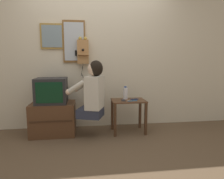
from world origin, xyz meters
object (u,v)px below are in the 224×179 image
framed_picture (52,36)px  wall_phone_antique (83,51)px  cell_phone_spare (135,99)px  toothbrush (132,101)px  person (93,91)px  water_bottle (125,93)px  wall_mirror (74,42)px  television (52,91)px  cell_phone_held (123,100)px

framed_picture → wall_phone_antique: bearing=-4.9°
cell_phone_spare → toothbrush: size_ratio=0.83×
toothbrush → framed_picture: bearing=54.3°
cell_phone_spare → toothbrush: 0.15m
wall_phone_antique → cell_phone_spare: wall_phone_antique is taller
wall_phone_antique → framed_picture: size_ratio=1.96×
person → framed_picture: bearing=71.0°
wall_phone_antique → water_bottle: bearing=-19.5°
person → wall_mirror: size_ratio=1.23×
television → cell_phone_spare: television is taller
television → toothbrush: size_ratio=2.87×
wall_phone_antique → water_bottle: 1.02m
framed_picture → cell_phone_held: (1.15, -0.43, -1.04)m
wall_mirror → toothbrush: 1.40m
framed_picture → wall_mirror: size_ratio=0.60×
wall_mirror → person: bearing=-60.6°
person → wall_phone_antique: (-0.14, 0.47, 0.61)m
cell_phone_held → water_bottle: size_ratio=0.57×
cell_phone_held → television: bearing=174.5°
cell_phone_held → cell_phone_spare: (0.21, 0.07, 0.00)m
wall_mirror → water_bottle: wall_mirror is taller
cell_phone_held → wall_mirror: bearing=151.1°
cell_phone_held → water_bottle: bearing=66.0°
framed_picture → cell_phone_spare: (1.35, -0.36, -1.04)m
framed_picture → wall_mirror: (0.36, -0.00, -0.08)m
television → cell_phone_spare: size_ratio=3.47×
framed_picture → cell_phone_held: size_ratio=3.39×
wall_mirror → cell_phone_spare: 1.42m
toothbrush → water_bottle: bearing=2.9°
wall_mirror → cell_phone_held: size_ratio=5.70×
person → cell_phone_spare: 0.74m
framed_picture → cell_phone_held: 1.61m
wall_phone_antique → toothbrush: bearing=-30.5°
person → framed_picture: size_ratio=2.07×
television → toothbrush: 1.28m
person → television: bearing=92.8°
person → cell_phone_held: (0.49, 0.09, -0.18)m
television → wall_mirror: 0.93m
wall_phone_antique → framed_picture: framed_picture is taller
cell_phone_spare → toothbrush: toothbrush is taller
toothbrush → person: bearing=77.9°
framed_picture → cell_phone_held: framed_picture is taller
cell_phone_held → toothbrush: toothbrush is taller
wall_phone_antique → toothbrush: (0.76, -0.45, -0.79)m
framed_picture → cell_phone_spare: framed_picture is taller
wall_mirror → cell_phone_held: (0.78, -0.43, -0.96)m
person → toothbrush: (0.62, 0.03, -0.18)m
water_bottle → toothbrush: size_ratio=1.30×
wall_phone_antique → cell_phone_held: (0.64, -0.38, -0.79)m
cell_phone_spare → television: bearing=-118.1°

